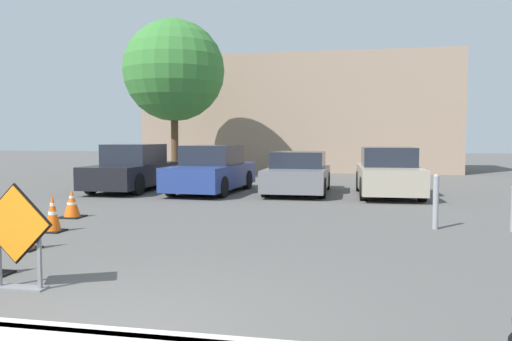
{
  "coord_description": "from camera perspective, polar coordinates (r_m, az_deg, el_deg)",
  "views": [
    {
      "loc": [
        2.23,
        -3.83,
        1.78
      ],
      "look_at": [
        -0.77,
        11.28,
        0.77
      ],
      "focal_mm": 35.0,
      "sensor_mm": 36.0,
      "label": 1
    }
  ],
  "objects": [
    {
      "name": "traffic_cone_fourth",
      "position": [
        11.92,
        -20.29,
        -3.62
      ],
      "size": [
        0.49,
        0.49,
        0.62
      ],
      "color": "black",
      "rests_on": "ground_plane"
    },
    {
      "name": "building_facade_backdrop",
      "position": [
        27.94,
        4.96,
        6.34
      ],
      "size": [
        16.49,
        5.0,
        6.11
      ],
      "color": "gray",
      "rests_on": "ground_plane"
    },
    {
      "name": "parked_car_fourth",
      "position": [
        15.84,
        14.87,
        -0.33
      ],
      "size": [
        1.93,
        4.11,
        1.49
      ],
      "rotation": [
        0.0,
        0.0,
        3.18
      ],
      "color": "#A39984",
      "rests_on": "ground_plane"
    },
    {
      "name": "curb_lip",
      "position": [
        4.75,
        -18.57,
        -17.58
      ],
      "size": [
        25.32,
        0.2,
        0.14
      ],
      "color": "beige",
      "rests_on": "ground_plane"
    },
    {
      "name": "traffic_cone_third",
      "position": [
        10.24,
        -22.21,
        -4.59
      ],
      "size": [
        0.39,
        0.39,
        0.71
      ],
      "color": "black",
      "rests_on": "ground_plane"
    },
    {
      "name": "bollard_nearest",
      "position": [
        10.35,
        19.86,
        -3.2
      ],
      "size": [
        0.12,
        0.12,
        1.08
      ],
      "color": "gray",
      "rests_on": "ground_plane"
    },
    {
      "name": "parked_car_second",
      "position": [
        16.4,
        -5.07,
        -0.04
      ],
      "size": [
        2.09,
        4.46,
        1.54
      ],
      "rotation": [
        0.0,
        0.0,
        3.08
      ],
      "color": "navy",
      "rests_on": "ground_plane"
    },
    {
      "name": "traffic_cone_second",
      "position": [
        8.8,
        -24.89,
        -6.02
      ],
      "size": [
        0.38,
        0.38,
        0.71
      ],
      "color": "black",
      "rests_on": "ground_plane"
    },
    {
      "name": "parked_car_third",
      "position": [
        16.19,
        4.84,
        -0.37
      ],
      "size": [
        1.93,
        4.16,
        1.34
      ],
      "rotation": [
        0.0,
        0.0,
        3.15
      ],
      "color": "slate",
      "rests_on": "ground_plane"
    },
    {
      "name": "ground_plane",
      "position": [
        14.12,
        2.05,
        -3.51
      ],
      "size": [
        96.0,
        96.0,
        0.0
      ],
      "primitive_type": "plane",
      "color": "#565451"
    },
    {
      "name": "parked_car_nearest",
      "position": [
        17.52,
        -13.8,
        0.15
      ],
      "size": [
        1.79,
        4.57,
        1.57
      ],
      "rotation": [
        0.0,
        0.0,
        3.14
      ],
      "color": "black",
      "rests_on": "ground_plane"
    },
    {
      "name": "street_tree_behind_lot",
      "position": [
        22.65,
        -9.35,
        11.18
      ],
      "size": [
        4.44,
        4.44,
        6.97
      ],
      "color": "#513823",
      "rests_on": "ground_plane"
    },
    {
      "name": "road_closed_sign",
      "position": [
        6.51,
        -25.74,
        -6.53
      ],
      "size": [
        0.95,
        0.2,
        1.26
      ],
      "color": "black",
      "rests_on": "ground_plane"
    }
  ]
}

